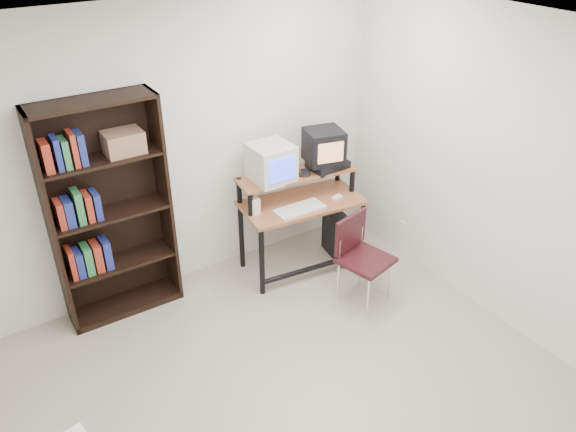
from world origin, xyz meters
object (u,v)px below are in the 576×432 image
pc_tower (340,238)px  computer_desk (301,205)px  bookshelf (108,210)px  crt_tv (324,146)px  crt_monitor (271,163)px  school_chair (360,251)px

pc_tower → computer_desk: bearing=178.9°
computer_desk → bookshelf: 1.77m
crt_tv → crt_monitor: bearing=-174.0°
crt_tv → school_chair: size_ratio=0.49×
pc_tower → crt_monitor: bearing=172.8°
school_chair → bookshelf: size_ratio=0.42×
crt_tv → school_chair: (-0.14, -0.78, -0.70)m
computer_desk → crt_monitor: size_ratio=3.19×
crt_tv → computer_desk: bearing=-156.0°
computer_desk → bookshelf: size_ratio=0.62×
crt_tv → school_chair: bearing=-86.6°
computer_desk → crt_tv: bearing=17.0°
crt_monitor → bookshelf: bookshelf is taller
crt_tv → bookshelf: (-2.00, 0.28, -0.21)m
computer_desk → crt_tv: crt_tv is taller
school_chair → crt_monitor: bearing=101.4°
pc_tower → crt_tv: bearing=146.6°
crt_tv → bookshelf: bookshelf is taller
pc_tower → school_chair: 0.76m
crt_tv → pc_tower: size_ratio=0.89×
school_chair → crt_tv: bearing=66.1°
computer_desk → bookshelf: bearing=175.5°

